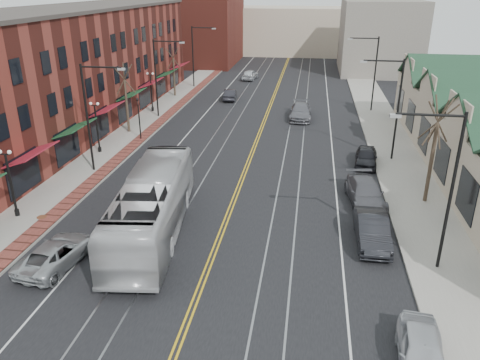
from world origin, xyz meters
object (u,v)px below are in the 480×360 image
(transit_bus, at_px, (152,205))
(parked_suv, at_px, (57,253))
(parked_car_a, at_px, (422,353))
(parked_car_d, at_px, (366,157))
(parked_car_c, at_px, (365,193))
(parked_car_b, at_px, (372,230))

(transit_bus, relative_size, parked_suv, 2.66)
(parked_suv, height_order, parked_car_a, parked_car_a)
(transit_bus, relative_size, parked_car_d, 3.10)
(transit_bus, distance_m, parked_car_d, 18.59)
(parked_suv, bearing_deg, transit_bus, -126.86)
(transit_bus, relative_size, parked_car_a, 3.01)
(parked_suv, bearing_deg, parked_car_d, -127.42)
(parked_car_a, distance_m, parked_car_d, 21.58)
(transit_bus, relative_size, parked_car_c, 2.46)
(parked_car_c, height_order, parked_car_d, parked_car_c)
(parked_car_a, relative_size, parked_car_c, 0.82)
(parked_suv, relative_size, parked_car_d, 1.17)
(transit_bus, xyz_separation_m, parked_car_b, (12.29, 0.77, -0.99))
(parked_car_a, distance_m, parked_car_b, 9.28)
(parked_suv, xyz_separation_m, parked_car_d, (16.98, 17.05, 0.03))
(parked_car_a, distance_m, parked_car_c, 14.41)
(parked_car_d, bearing_deg, parked_car_c, -89.16)
(parked_car_a, height_order, parked_car_c, parked_car_c)
(parked_car_a, bearing_deg, transit_bus, 152.84)
(transit_bus, height_order, parked_suv, transit_bus)
(parked_car_a, height_order, parked_car_d, parked_car_a)
(parked_suv, distance_m, parked_car_c, 19.01)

